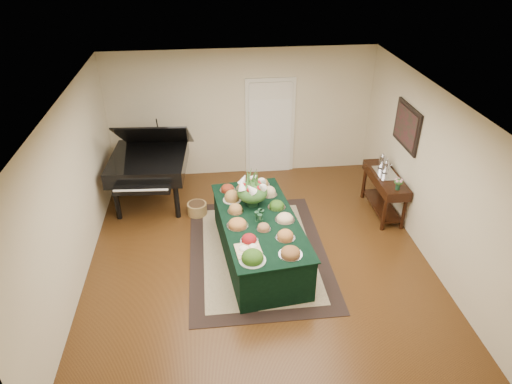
{
  "coord_description": "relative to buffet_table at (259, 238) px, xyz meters",
  "views": [
    {
      "loc": [
        -0.71,
        -5.98,
        4.81
      ],
      "look_at": [
        0.0,
        0.3,
        1.05
      ],
      "focal_mm": 32.0,
      "sensor_mm": 36.0,
      "label": 1
    }
  ],
  "objects": [
    {
      "name": "ground",
      "position": [
        -0.01,
        0.05,
        -0.38
      ],
      "size": [
        6.0,
        6.0,
        0.0
      ],
      "primitive_type": "plane",
      "color": "black",
      "rests_on": "ground"
    },
    {
      "name": "area_rug",
      "position": [
        -0.0,
        0.12,
        -0.38
      ],
      "size": [
        2.27,
        3.18,
        0.01
      ],
      "color": "black",
      "rests_on": "ground"
    },
    {
      "name": "wall_painting",
      "position": [
        2.71,
        1.09,
        1.37
      ],
      "size": [
        0.05,
        0.95,
        0.75
      ],
      "color": "black",
      "rests_on": "ground"
    },
    {
      "name": "grand_piano",
      "position": [
        -1.87,
        1.97,
        0.48
      ],
      "size": [
        1.61,
        1.78,
        1.73
      ],
      "color": "black",
      "rests_on": "ground"
    },
    {
      "name": "wicker_basket",
      "position": [
        -1.01,
        1.41,
        -0.27
      ],
      "size": [
        0.37,
        0.37,
        0.23
      ],
      "primitive_type": "cylinder",
      "color": "olive",
      "rests_on": "ground"
    },
    {
      "name": "kitchen_doorway",
      "position": [
        0.59,
        3.01,
        0.64
      ],
      "size": [
        1.05,
        0.07,
        2.1
      ],
      "color": "silver",
      "rests_on": "ground"
    },
    {
      "name": "green_goblets",
      "position": [
        0.0,
        -0.06,
        0.47
      ],
      "size": [
        0.16,
        0.22,
        0.18
      ],
      "color": "#153520",
      "rests_on": "buffet_table"
    },
    {
      "name": "mahogany_sideboard",
      "position": [
        2.48,
        1.09,
        0.24
      ],
      "size": [
        0.45,
        1.34,
        0.8
      ],
      "color": "black",
      "rests_on": "ground"
    },
    {
      "name": "food_platters",
      "position": [
        -0.04,
        0.02,
        0.43
      ],
      "size": [
        1.14,
        2.4,
        0.14
      ],
      "color": "#AFB9AF",
      "rests_on": "buffet_table"
    },
    {
      "name": "cutting_board",
      "position": [
        -0.25,
        -0.78,
        0.41
      ],
      "size": [
        0.4,
        0.4,
        0.1
      ],
      "color": "tan",
      "rests_on": "buffet_table"
    },
    {
      "name": "pink_bouquet",
      "position": [
        2.48,
        0.57,
        0.56
      ],
      "size": [
        0.17,
        0.17,
        0.22
      ],
      "color": "#153520",
      "rests_on": "mahogany_sideboard"
    },
    {
      "name": "tea_service",
      "position": [
        2.48,
        1.25,
        0.54
      ],
      "size": [
        0.34,
        0.58,
        0.3
      ],
      "color": "silver",
      "rests_on": "mahogany_sideboard"
    },
    {
      "name": "floral_centerpiece",
      "position": [
        -0.06,
        0.43,
        0.68
      ],
      "size": [
        0.52,
        0.52,
        0.52
      ],
      "color": "#153520",
      "rests_on": "buffet_table"
    },
    {
      "name": "buffet_table",
      "position": [
        0.0,
        0.0,
        0.0
      ],
      "size": [
        1.44,
        2.6,
        0.76
      ],
      "color": "black",
      "rests_on": "ground"
    }
  ]
}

